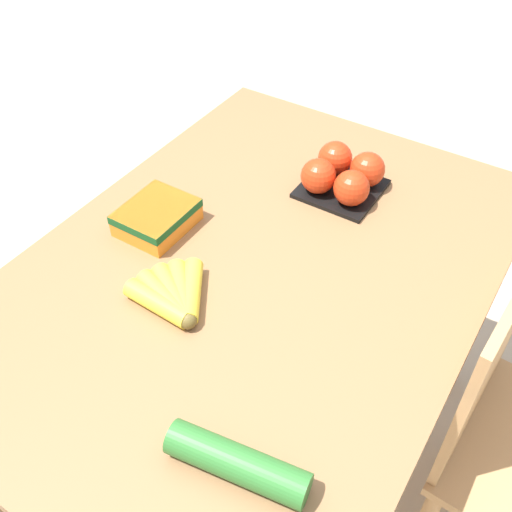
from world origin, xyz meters
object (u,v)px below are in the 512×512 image
at_px(carrot_bag, 157,216).
at_px(tomato_pack, 343,175).
at_px(banana_bunch, 174,296).
at_px(cucumber_near, 237,463).

bearing_deg(carrot_bag, tomato_pack, 139.97).
bearing_deg(banana_bunch, cucumber_near, 53.01).
bearing_deg(banana_bunch, carrot_bag, -132.69).
distance_m(banana_bunch, carrot_bag, 0.23).
distance_m(carrot_bag, cucumber_near, 0.60).
xyz_separation_m(tomato_pack, cucumber_near, (0.71, 0.18, -0.02)).
bearing_deg(carrot_bag, banana_bunch, 47.31).
height_order(banana_bunch, tomato_pack, tomato_pack).
xyz_separation_m(carrot_bag, cucumber_near, (0.38, 0.46, -0.00)).
relative_size(banana_bunch, carrot_bag, 1.03).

